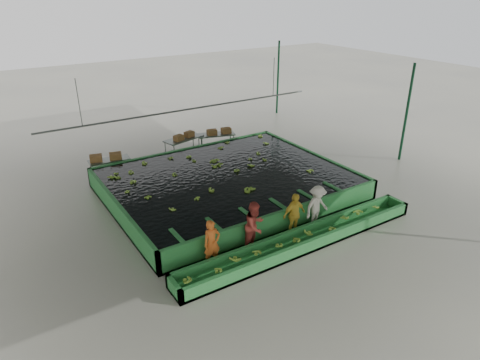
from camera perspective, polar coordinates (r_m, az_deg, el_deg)
ground at (r=17.90m, az=0.87°, el=-3.47°), size 80.00×80.00×0.00m
shed_roof at (r=16.16m, az=0.98°, el=12.37°), size 20.00×22.00×0.04m
shed_posts at (r=16.87m, az=0.92°, el=4.04°), size 20.00×22.00×5.00m
flotation_tank at (r=18.84m, az=-1.64°, el=-0.46°), size 10.00×8.00×0.90m
tank_water at (r=18.67m, az=-1.66°, el=0.66°), size 9.70×7.70×0.00m
sorting_trough at (r=15.32m, az=8.40°, el=-7.95°), size 10.00×1.00×0.50m
cableway_rail at (r=20.87m, az=-6.79°, el=9.36°), size 0.08×0.08×14.00m
rail_hanger_left at (r=19.05m, az=-20.70°, el=9.61°), size 0.04×0.04×2.00m
rail_hanger_right at (r=23.20m, az=4.51°, el=13.53°), size 0.04×0.04×2.00m
worker_a at (r=14.00m, az=-3.76°, el=-8.42°), size 0.60×0.40×1.62m
worker_b at (r=14.70m, az=2.01°, el=-6.16°), size 1.08×0.97×1.82m
worker_c at (r=15.66m, az=7.23°, el=-4.60°), size 0.99×0.43×1.67m
worker_d at (r=16.31m, az=10.22°, el=-3.52°), size 1.15×0.73×1.69m
packing_table_left at (r=21.42m, az=-16.91°, el=1.57°), size 1.94×0.91×0.86m
packing_table_mid at (r=23.26m, az=-7.46°, el=4.44°), size 2.29×1.35×0.98m
packing_table_right at (r=23.92m, az=-3.18°, el=5.12°), size 2.17×1.35×0.92m
box_stack_left at (r=21.22m, az=-17.41°, el=2.54°), size 1.50×0.75×0.31m
box_stack_mid at (r=23.03m, az=-7.46°, el=5.52°), size 1.33×0.76×0.28m
box_stack_right at (r=23.76m, az=-2.81°, el=6.17°), size 1.39×0.61×0.29m
floating_bananas at (r=19.30m, az=-2.89°, el=1.47°), size 8.19×5.58×0.11m
trough_bananas at (r=15.24m, az=8.43°, el=-7.47°), size 9.03×0.60×0.12m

